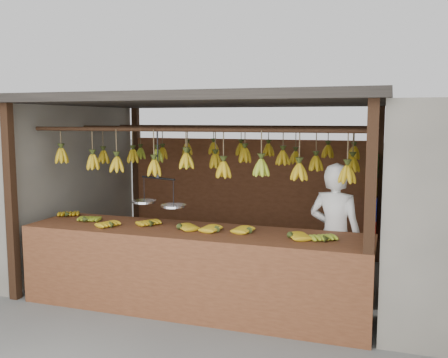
% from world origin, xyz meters
% --- Properties ---
extents(ground, '(80.00, 80.00, 0.00)m').
position_xyz_m(ground, '(0.00, 0.00, 0.00)').
color(ground, '#5B5B57').
extents(stall, '(4.30, 3.30, 2.40)m').
position_xyz_m(stall, '(0.00, 0.33, 1.97)').
color(stall, black).
rests_on(stall, ground).
extents(counter, '(3.88, 0.88, 0.96)m').
position_xyz_m(counter, '(0.11, -1.24, 0.72)').
color(counter, brown).
rests_on(counter, ground).
extents(hanging_bananas, '(3.60, 2.24, 0.39)m').
position_xyz_m(hanging_bananas, '(0.01, -0.00, 1.61)').
color(hanging_bananas, '#B79013').
rests_on(hanging_bananas, ground).
extents(balance_scale, '(0.73, 0.44, 0.86)m').
position_xyz_m(balance_scale, '(-0.36, -1.00, 1.19)').
color(balance_scale, black).
rests_on(balance_scale, ground).
extents(vendor, '(0.68, 0.53, 1.64)m').
position_xyz_m(vendor, '(1.60, -0.57, 0.82)').
color(vendor, white).
rests_on(vendor, ground).
extents(bag_bundles, '(0.08, 0.26, 1.23)m').
position_xyz_m(bag_bundles, '(1.94, 1.35, 1.00)').
color(bag_bundles, '#199926').
rests_on(bag_bundles, ground).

